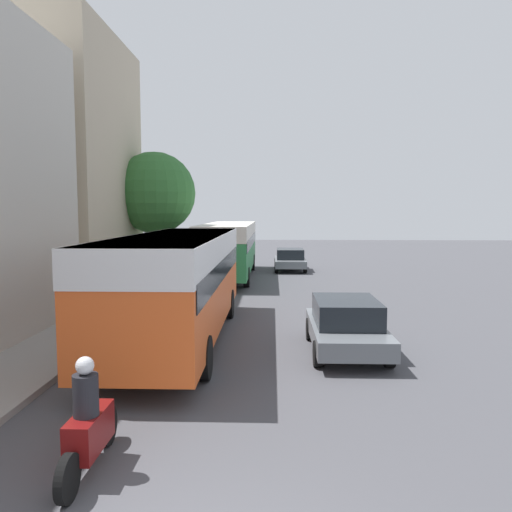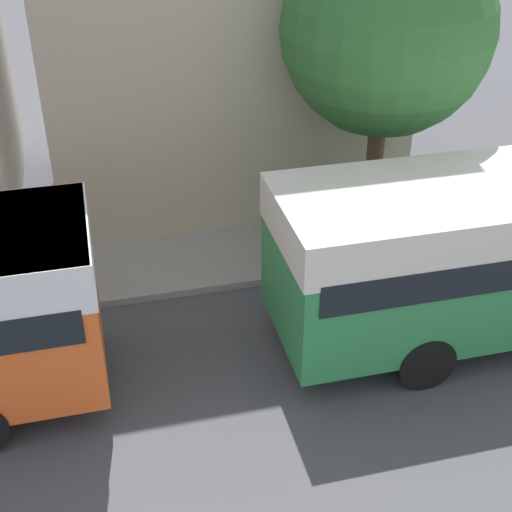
{
  "view_description": "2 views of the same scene",
  "coord_description": "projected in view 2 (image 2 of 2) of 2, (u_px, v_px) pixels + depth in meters",
  "views": [
    {
      "loc": [
        0.77,
        -4.39,
        3.78
      ],
      "look_at": [
        -0.05,
        20.33,
        1.52
      ],
      "focal_mm": 35.0,
      "sensor_mm": 36.0,
      "label": 1
    },
    {
      "loc": [
        7.58,
        15.14,
        8.22
      ],
      "look_at": [
        -1.9,
        17.49,
        2.09
      ],
      "focal_mm": 50.0,
      "sensor_mm": 36.0,
      "label": 2
    }
  ],
  "objects": [
    {
      "name": "pedestrian_walking_away",
      "position": [
        48.0,
        253.0,
        13.57
      ],
      "size": [
        0.35,
        0.35,
        1.73
      ],
      "color": "#232838",
      "rests_on": "sidewalk"
    },
    {
      "name": "street_tree",
      "position": [
        387.0,
        30.0,
        13.58
      ],
      "size": [
        4.13,
        4.13,
        6.59
      ],
      "color": "brown",
      "rests_on": "sidewalk"
    }
  ]
}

